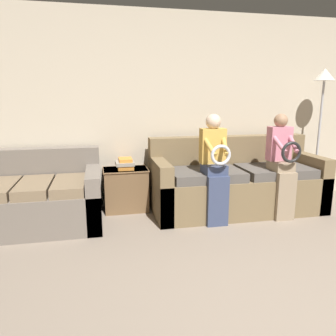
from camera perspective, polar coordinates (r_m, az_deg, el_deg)
name	(u,v)px	position (r m, az deg, el deg)	size (l,w,h in m)	color
wall_back	(198,111)	(4.59, 5.25, 9.93)	(7.43, 0.06, 2.55)	beige
couch_main	(236,184)	(4.37, 11.71, -2.75)	(2.18, 0.86, 0.94)	brown
couch_side	(38,199)	(4.09, -21.68, -5.00)	(1.42, 0.99, 0.85)	#70665B
child_left_seated	(215,164)	(3.81, 8.15, 0.73)	(0.30, 0.38, 1.27)	#384260
child_right_seated	(282,161)	(4.18, 19.25, 1.11)	(0.28, 0.37, 1.26)	gray
side_shelf	(126,189)	(4.31, -7.34, -3.63)	(0.57, 0.40, 0.55)	brown
book_stack	(125,164)	(4.24, -7.48, 0.71)	(0.23, 0.31, 0.14)	orange
floor_lamp	(323,96)	(5.07, 25.33, 11.25)	(0.27, 0.27, 1.84)	#2D2B28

